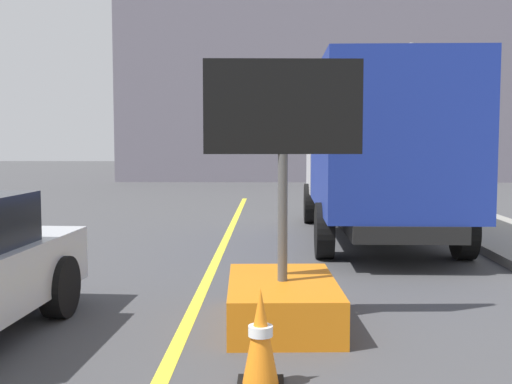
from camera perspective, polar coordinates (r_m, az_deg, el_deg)
The scene contains 5 objects.
arrow_board_trailer at distance 6.60m, azimuth 2.37°, elevation -7.67°, with size 1.60×1.85×2.70m.
box_truck at distance 12.11m, azimuth 10.77°, elevation 3.93°, with size 2.54×6.86×3.19m.
highway_guide_sign at distance 21.18m, azimuth 11.65°, elevation 8.73°, with size 2.79×0.29×5.00m.
far_building_block at distance 33.02m, azimuth 4.81°, elevation 10.08°, with size 17.98×8.70×10.01m, color slate.
traffic_cone_mid_lane at distance 5.00m, azimuth 0.41°, elevation -12.95°, with size 0.36×0.36×0.77m.
Camera 1 is at (0.87, 3.52, 1.89)m, focal length 44.72 mm.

